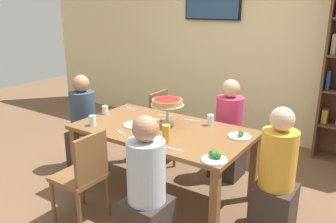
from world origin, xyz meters
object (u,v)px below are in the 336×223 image
(cutlery_fork_far, at_px, (130,109))
(cutlery_spare_fork, at_px, (174,149))
(diner_head_east, at_px, (276,182))
(beer_glass_amber_tall, at_px, (156,128))
(television, at_px, (212,2))
(salad_plate_spare, at_px, (136,124))
(water_glass_clear_far, at_px, (105,110))
(water_glass_clear_spare, at_px, (93,121))
(water_glass_clear_near, at_px, (210,120))
(diner_head_west, at_px, (84,129))
(diner_near_right, at_px, (147,195))
(cutlery_knife_near, at_px, (165,116))
(salad_plate_far_diner, at_px, (214,157))
(dining_table, at_px, (162,136))
(salad_plate_near_diner, at_px, (240,136))
(deep_dish_pizza_stand, at_px, (167,103))
(chair_far_left, at_px, (166,122))
(beer_glass_amber_short, at_px, (166,134))
(cutlery_fork_near, at_px, (192,120))
(chair_near_left, at_px, (84,173))
(diner_far_right, at_px, (228,136))

(cutlery_fork_far, xyz_separation_m, cutlery_spare_fork, (1.09, -0.72, 0.00))
(diner_head_east, relative_size, beer_glass_amber_tall, 7.02)
(television, distance_m, salad_plate_spare, 2.53)
(water_glass_clear_far, bearing_deg, water_glass_clear_spare, -64.64)
(water_glass_clear_near, bearing_deg, diner_head_west, -167.59)
(water_glass_clear_far, height_order, cutlery_spare_fork, water_glass_clear_far)
(diner_near_right, xyz_separation_m, beer_glass_amber_tall, (-0.32, 0.57, 0.33))
(cutlery_knife_near, bearing_deg, cutlery_spare_fork, 109.30)
(salad_plate_far_diner, distance_m, cutlery_knife_near, 1.20)
(dining_table, xyz_separation_m, diner_head_east, (1.16, 0.02, -0.17))
(salad_plate_near_diner, relative_size, salad_plate_spare, 0.89)
(cutlery_knife_near, height_order, cutlery_spare_fork, same)
(deep_dish_pizza_stand, bearing_deg, salad_plate_near_diner, 5.89)
(diner_near_right, bearing_deg, water_glass_clear_spare, 66.76)
(deep_dish_pizza_stand, xyz_separation_m, water_glass_clear_far, (-0.78, -0.10, -0.18))
(cutlery_fork_far, bearing_deg, diner_head_west, 50.35)
(water_glass_clear_near, height_order, cutlery_knife_near, water_glass_clear_near)
(cutlery_fork_far, bearing_deg, cutlery_knife_near, -164.00)
(salad_plate_far_diner, relative_size, cutlery_fork_far, 1.17)
(diner_near_right, distance_m, chair_far_left, 1.79)
(water_glass_clear_near, xyz_separation_m, water_glass_clear_far, (-1.16, -0.33, -0.01))
(chair_far_left, bearing_deg, diner_head_east, 65.28)
(deep_dish_pizza_stand, xyz_separation_m, beer_glass_amber_short, (0.27, -0.41, -0.14))
(dining_table, distance_m, beer_glass_amber_short, 0.41)
(cutlery_fork_far, bearing_deg, water_glass_clear_far, 87.71)
(diner_near_right, bearing_deg, salad_plate_far_diner, -42.93)
(deep_dish_pizza_stand, bearing_deg, water_glass_clear_spare, -143.15)
(chair_far_left, relative_size, cutlery_fork_near, 4.83)
(beer_glass_amber_short, distance_m, cutlery_fork_near, 0.67)
(water_glass_clear_near, bearing_deg, television, 117.82)
(salad_plate_near_diner, height_order, cutlery_fork_near, salad_plate_near_diner)
(diner_head_east, height_order, beer_glass_amber_tall, diner_head_east)
(beer_glass_amber_short, height_order, cutlery_spare_fork, beer_glass_amber_short)
(chair_near_left, height_order, cutlery_spare_fork, chair_near_left)
(chair_far_left, height_order, cutlery_knife_near, chair_far_left)
(salad_plate_near_diner, height_order, salad_plate_far_diner, salad_plate_far_diner)
(water_glass_clear_near, bearing_deg, water_glass_clear_far, -164.23)
(water_glass_clear_spare, height_order, cutlery_fork_near, water_glass_clear_spare)
(chair_far_left, relative_size, salad_plate_spare, 3.56)
(beer_glass_amber_tall, bearing_deg, diner_head_east, 11.46)
(salad_plate_spare, bearing_deg, chair_near_left, -93.27)
(chair_far_left, height_order, salad_plate_spare, chair_far_left)
(chair_far_left, bearing_deg, cutlery_knife_near, 34.24)
(water_glass_clear_near, bearing_deg, diner_far_right, 86.48)
(salad_plate_near_diner, height_order, water_glass_clear_spare, water_glass_clear_spare)
(salad_plate_spare, height_order, cutlery_knife_near, salad_plate_spare)
(chair_far_left, distance_m, chair_near_left, 1.57)
(diner_head_west, distance_m, cutlery_fork_near, 1.36)
(salad_plate_spare, distance_m, beer_glass_amber_short, 0.55)
(dining_table, distance_m, diner_near_right, 0.88)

